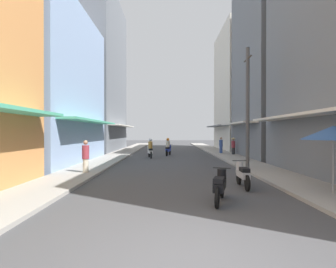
{
  "coord_description": "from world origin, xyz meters",
  "views": [
    {
      "loc": [
        -0.32,
        -4.08,
        2.07
      ],
      "look_at": [
        -0.35,
        20.86,
        1.91
      ],
      "focal_mm": 28.22,
      "sensor_mm": 36.0,
      "label": 1
    }
  ],
  "objects_px": {
    "motorbike_silver": "(243,174)",
    "motorbike_black": "(220,185)",
    "motorbike_white": "(150,149)",
    "pedestrian_midway": "(221,146)",
    "pedestrian_foreground": "(234,145)",
    "pedestrian_far": "(86,157)",
    "utility_pole": "(248,108)",
    "motorbike_blue": "(169,148)",
    "vendor_umbrella": "(334,133)"
  },
  "relations": [
    {
      "from": "pedestrian_midway",
      "to": "utility_pole",
      "type": "height_order",
      "value": "utility_pole"
    },
    {
      "from": "motorbike_silver",
      "to": "pedestrian_midway",
      "type": "height_order",
      "value": "pedestrian_midway"
    },
    {
      "from": "pedestrian_midway",
      "to": "motorbike_black",
      "type": "bearing_deg",
      "value": -101.46
    },
    {
      "from": "pedestrian_foreground",
      "to": "pedestrian_far",
      "type": "distance_m",
      "value": 14.41
    },
    {
      "from": "motorbike_silver",
      "to": "pedestrian_far",
      "type": "xyz_separation_m",
      "value": [
        -6.83,
        2.91,
        0.34
      ]
    },
    {
      "from": "motorbike_black",
      "to": "pedestrian_midway",
      "type": "xyz_separation_m",
      "value": [
        3.44,
        17.0,
        0.3
      ]
    },
    {
      "from": "motorbike_white",
      "to": "motorbike_black",
      "type": "bearing_deg",
      "value": -77.47
    },
    {
      "from": "motorbike_black",
      "to": "pedestrian_far",
      "type": "xyz_separation_m",
      "value": [
        -5.57,
        5.03,
        0.34
      ]
    },
    {
      "from": "motorbike_blue",
      "to": "pedestrian_far",
      "type": "height_order",
      "value": "pedestrian_far"
    },
    {
      "from": "pedestrian_far",
      "to": "utility_pole",
      "type": "bearing_deg",
      "value": 8.56
    },
    {
      "from": "motorbike_silver",
      "to": "motorbike_black",
      "type": "relative_size",
      "value": 1.04
    },
    {
      "from": "motorbike_black",
      "to": "pedestrian_foreground",
      "type": "distance_m",
      "value": 16.15
    },
    {
      "from": "motorbike_blue",
      "to": "motorbike_white",
      "type": "relative_size",
      "value": 1.0
    },
    {
      "from": "motorbike_silver",
      "to": "motorbike_black",
      "type": "distance_m",
      "value": 2.46
    },
    {
      "from": "motorbike_white",
      "to": "motorbike_blue",
      "type": "bearing_deg",
      "value": 54.7
    },
    {
      "from": "motorbike_white",
      "to": "vendor_umbrella",
      "type": "height_order",
      "value": "vendor_umbrella"
    },
    {
      "from": "pedestrian_foreground",
      "to": "pedestrian_far",
      "type": "bearing_deg",
      "value": -132.98
    },
    {
      "from": "motorbike_white",
      "to": "pedestrian_midway",
      "type": "xyz_separation_m",
      "value": [
        6.44,
        3.5,
        0.1
      ]
    },
    {
      "from": "motorbike_black",
      "to": "motorbike_white",
      "type": "relative_size",
      "value": 0.98
    },
    {
      "from": "pedestrian_foreground",
      "to": "pedestrian_far",
      "type": "xyz_separation_m",
      "value": [
        -9.83,
        -10.54,
        -0.08
      ]
    },
    {
      "from": "pedestrian_midway",
      "to": "pedestrian_far",
      "type": "bearing_deg",
      "value": -126.99
    },
    {
      "from": "motorbike_white",
      "to": "vendor_umbrella",
      "type": "xyz_separation_m",
      "value": [
        6.74,
        -12.9,
        1.35
      ]
    },
    {
      "from": "motorbike_silver",
      "to": "vendor_umbrella",
      "type": "xyz_separation_m",
      "value": [
        2.48,
        -1.52,
        1.55
      ]
    },
    {
      "from": "pedestrian_midway",
      "to": "utility_pole",
      "type": "distance_m",
      "value": 11.05
    },
    {
      "from": "motorbike_white",
      "to": "utility_pole",
      "type": "bearing_deg",
      "value": -51.68
    },
    {
      "from": "motorbike_silver",
      "to": "motorbike_white",
      "type": "distance_m",
      "value": 12.15
    },
    {
      "from": "pedestrian_midway",
      "to": "vendor_umbrella",
      "type": "relative_size",
      "value": 0.71
    },
    {
      "from": "motorbike_blue",
      "to": "vendor_umbrella",
      "type": "relative_size",
      "value": 0.78
    },
    {
      "from": "pedestrian_foreground",
      "to": "vendor_umbrella",
      "type": "xyz_separation_m",
      "value": [
        -0.52,
        -14.97,
        1.14
      ]
    },
    {
      "from": "motorbike_black",
      "to": "pedestrian_far",
      "type": "bearing_deg",
      "value": 137.93
    },
    {
      "from": "vendor_umbrella",
      "to": "utility_pole",
      "type": "height_order",
      "value": "utility_pole"
    },
    {
      "from": "pedestrian_midway",
      "to": "motorbike_white",
      "type": "bearing_deg",
      "value": -151.49
    },
    {
      "from": "motorbike_black",
      "to": "motorbike_white",
      "type": "height_order",
      "value": "motorbike_white"
    },
    {
      "from": "motorbike_black",
      "to": "motorbike_white",
      "type": "xyz_separation_m",
      "value": [
        -3.0,
        13.49,
        0.2
      ]
    },
    {
      "from": "motorbike_blue",
      "to": "vendor_umbrella",
      "type": "xyz_separation_m",
      "value": [
        5.26,
        -14.98,
        1.35
      ]
    },
    {
      "from": "pedestrian_foreground",
      "to": "utility_pole",
      "type": "height_order",
      "value": "utility_pole"
    },
    {
      "from": "utility_pole",
      "to": "pedestrian_far",
      "type": "bearing_deg",
      "value": -171.44
    },
    {
      "from": "motorbike_black",
      "to": "utility_pole",
      "type": "height_order",
      "value": "utility_pole"
    },
    {
      "from": "motorbike_silver",
      "to": "pedestrian_foreground",
      "type": "xyz_separation_m",
      "value": [
        3.0,
        13.45,
        0.41
      ]
    },
    {
      "from": "pedestrian_foreground",
      "to": "utility_pole",
      "type": "relative_size",
      "value": 0.25
    },
    {
      "from": "motorbike_blue",
      "to": "vendor_umbrella",
      "type": "bearing_deg",
      "value": -70.65
    },
    {
      "from": "motorbike_silver",
      "to": "utility_pole",
      "type": "relative_size",
      "value": 0.27
    },
    {
      "from": "pedestrian_foreground",
      "to": "vendor_umbrella",
      "type": "distance_m",
      "value": 15.02
    },
    {
      "from": "motorbike_blue",
      "to": "pedestrian_foreground",
      "type": "bearing_deg",
      "value": -0.1
    },
    {
      "from": "motorbike_blue",
      "to": "utility_pole",
      "type": "relative_size",
      "value": 0.27
    },
    {
      "from": "pedestrian_midway",
      "to": "vendor_umbrella",
      "type": "distance_m",
      "value": 16.45
    },
    {
      "from": "utility_pole",
      "to": "motorbike_white",
      "type": "bearing_deg",
      "value": 128.32
    },
    {
      "from": "motorbike_white",
      "to": "pedestrian_far",
      "type": "bearing_deg",
      "value": -106.88
    },
    {
      "from": "motorbike_blue",
      "to": "pedestrian_midway",
      "type": "bearing_deg",
      "value": 15.91
    },
    {
      "from": "motorbike_silver",
      "to": "pedestrian_far",
      "type": "relative_size",
      "value": 1.08
    }
  ]
}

